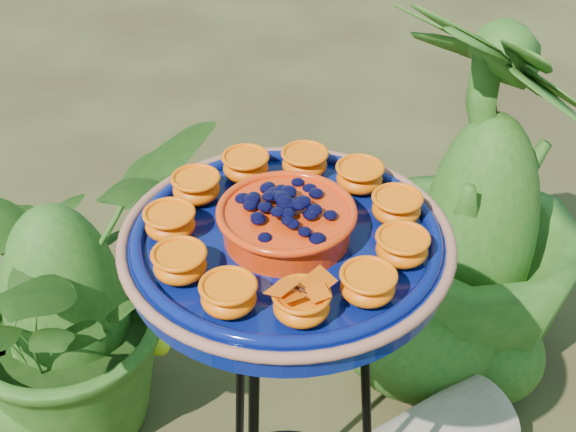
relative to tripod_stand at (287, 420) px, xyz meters
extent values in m
torus|color=black|center=(0.00, 0.00, 0.34)|extent=(0.34, 0.34, 0.02)
cylinder|color=black|center=(-0.06, 0.13, -0.10)|extent=(0.05, 0.09, 0.89)
cylinder|color=#071153|center=(0.00, 0.00, 0.37)|extent=(0.60, 0.60, 0.04)
torus|color=#8D5F3F|center=(0.00, 0.00, 0.39)|extent=(0.48, 0.48, 0.02)
torus|color=#071153|center=(0.00, 0.00, 0.40)|extent=(0.44, 0.44, 0.02)
cylinder|color=red|center=(0.00, 0.00, 0.42)|extent=(0.23, 0.23, 0.04)
torus|color=red|center=(0.00, 0.00, 0.44)|extent=(0.20, 0.20, 0.01)
ellipsoid|color=black|center=(0.00, 0.00, 0.45)|extent=(0.16, 0.16, 0.03)
ellipsoid|color=#FE6202|center=(0.14, 0.09, 0.41)|extent=(0.07, 0.07, 0.04)
cylinder|color=orange|center=(0.14, 0.09, 0.43)|extent=(0.06, 0.06, 0.01)
ellipsoid|color=#FE6202|center=(0.07, 0.15, 0.41)|extent=(0.07, 0.07, 0.04)
cylinder|color=orange|center=(0.07, 0.15, 0.43)|extent=(0.06, 0.06, 0.01)
ellipsoid|color=#FE6202|center=(-0.03, 0.16, 0.41)|extent=(0.07, 0.07, 0.04)
cylinder|color=orange|center=(-0.03, 0.16, 0.43)|extent=(0.06, 0.06, 0.01)
ellipsoid|color=#FE6202|center=(-0.11, 0.12, 0.41)|extent=(0.07, 0.07, 0.04)
cylinder|color=orange|center=(-0.11, 0.12, 0.43)|extent=(0.06, 0.06, 0.01)
ellipsoid|color=#FE6202|center=(-0.16, 0.04, 0.41)|extent=(0.07, 0.07, 0.04)
cylinder|color=orange|center=(-0.16, 0.04, 0.43)|extent=(0.06, 0.06, 0.01)
ellipsoid|color=#FE6202|center=(-0.16, -0.05, 0.41)|extent=(0.07, 0.07, 0.04)
cylinder|color=orange|center=(-0.16, -0.05, 0.43)|extent=(0.06, 0.06, 0.01)
ellipsoid|color=#FE6202|center=(-0.10, -0.12, 0.41)|extent=(0.07, 0.07, 0.04)
cylinder|color=orange|center=(-0.10, -0.12, 0.43)|extent=(0.06, 0.06, 0.01)
ellipsoid|color=#FE6202|center=(-0.02, -0.16, 0.41)|extent=(0.07, 0.07, 0.04)
cylinder|color=orange|center=(-0.02, -0.16, 0.43)|extent=(0.06, 0.06, 0.01)
ellipsoid|color=#FE6202|center=(0.07, -0.15, 0.41)|extent=(0.07, 0.07, 0.04)
cylinder|color=orange|center=(0.07, -0.15, 0.43)|extent=(0.06, 0.06, 0.01)
ellipsoid|color=#FE6202|center=(0.14, -0.09, 0.41)|extent=(0.07, 0.07, 0.04)
cylinder|color=orange|center=(0.14, -0.09, 0.43)|extent=(0.06, 0.06, 0.01)
ellipsoid|color=#FE6202|center=(0.16, 0.00, 0.41)|extent=(0.07, 0.07, 0.04)
cylinder|color=orange|center=(0.16, 0.00, 0.43)|extent=(0.06, 0.06, 0.01)
cylinder|color=black|center=(-0.02, -0.16, 0.44)|extent=(0.02, 0.02, 0.00)
cube|color=#F33C04|center=(-0.04, -0.16, 0.45)|extent=(0.05, 0.05, 0.01)
cube|color=#F33C04|center=(0.00, -0.16, 0.45)|extent=(0.05, 0.05, 0.01)
imported|color=#1F4A13|center=(-0.39, 0.60, -0.15)|extent=(0.92, 0.93, 0.78)
imported|color=#1F4A13|center=(0.64, 0.57, -0.04)|extent=(0.74, 0.74, 1.01)
camera|label=1|loc=(-0.21, -0.86, 1.09)|focal=50.00mm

